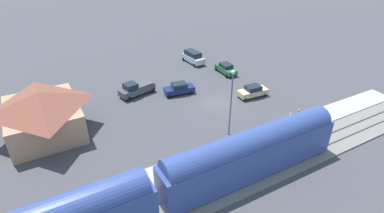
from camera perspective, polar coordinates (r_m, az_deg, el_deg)
ground_plane at (r=44.22m, az=4.52°, el=0.60°), size 200.00×200.00×0.00m
railway_track at (r=35.41m, az=17.16°, el=-8.96°), size 4.80×70.00×0.30m
platform at (r=37.56m, az=12.93°, el=-5.71°), size 3.20×46.00×0.30m
passenger_train at (r=26.64m, az=-6.67°, el=-14.82°), size 2.93×39.44×4.98m
station_building at (r=40.44m, az=-25.91°, el=-0.95°), size 10.65×8.78×5.46m
pedestrian_on_platform at (r=41.30m, az=19.01°, el=-1.31°), size 0.36×0.36×1.71m
pedestrian_waiting_far at (r=40.21m, az=17.69°, el=-1.95°), size 0.36×0.36×1.71m
pickup_charcoal at (r=46.69m, az=-10.26°, el=3.27°), size 3.09×5.70×2.14m
sedan_navy at (r=46.38m, az=-2.38°, el=3.36°), size 2.47×4.72×1.74m
suv_silver at (r=57.77m, az=0.21°, el=9.15°), size 5.04×2.70×2.22m
sedan_tan at (r=46.41m, az=11.17°, el=2.81°), size 2.20×4.64×1.74m
sedan_green at (r=53.67m, az=6.27°, el=7.00°), size 4.56×2.39×1.74m
light_pole_near_platform at (r=35.10m, az=7.29°, el=1.90°), size 0.44×0.44×8.38m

